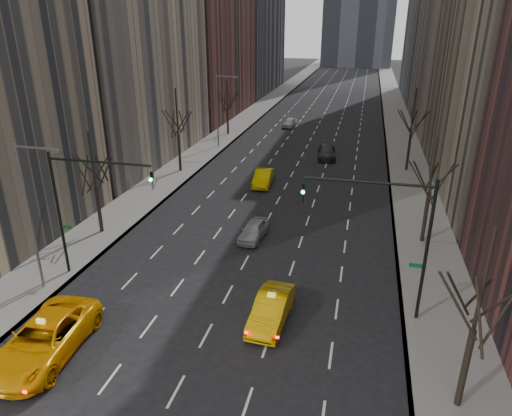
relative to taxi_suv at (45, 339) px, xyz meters
The scene contains 18 objects.
sidewalk_left 65.40m from the taxi_suv, 94.50° to the left, with size 4.50×320.00×0.15m, color slate.
sidewalk_right 68.01m from the taxi_suv, 73.46° to the left, with size 4.50×320.00×0.15m, color slate.
tree_lw_b 14.34m from the taxi_suv, 110.32° to the left, with size 3.36×3.50×7.82m.
tree_lw_c 29.76m from the taxi_suv, 99.50° to the left, with size 3.36×3.50×8.74m.
tree_lw_d 47.52m from the taxi_suv, 95.91° to the left, with size 3.36×3.50×7.36m.
tree_rw_a 19.38m from the taxi_suv, ahead, with size 3.36×3.50×8.28m.
tree_rw_b 25.86m from the taxi_suv, 41.97° to the left, with size 3.36×3.50×7.82m.
tree_rw_c 40.17m from the taxi_suv, 61.49° to the left, with size 3.36×3.50×8.74m.
traffic_mast_left 8.75m from the taxi_suv, 105.49° to the left, with size 6.69×0.39×8.00m.
traffic_mast_right 18.32m from the taxi_suv, 23.91° to the left, with size 6.69×0.39×8.00m.
streetlight_near 7.93m from the taxi_suv, 125.65° to the left, with size 2.83×0.22×9.00m.
streetlight_far 40.64m from the taxi_suv, 95.29° to the left, with size 2.83×0.22×9.00m.
taxi_suv is the anchor object (origin of this frame).
taxi_sedan 11.44m from the taxi_suv, 27.04° to the left, with size 1.67×4.78×1.58m, color #DAA204.
silver_sedan_ahead 16.48m from the taxi_suv, 65.64° to the left, with size 1.60×3.98×1.36m, color #A2A5A9.
far_taxi 27.45m from the taxi_suv, 79.84° to the left, with size 1.61×4.62×1.52m, color #DDB904.
far_suv_grey 39.66m from the taxi_suv, 75.22° to the left, with size 2.09×5.14×1.49m, color #2C2C31.
far_car_white 54.53m from the taxi_suv, 86.92° to the left, with size 1.61×4.01×1.37m, color silver.
Camera 1 is at (7.10, -10.38, 15.24)m, focal length 32.00 mm.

